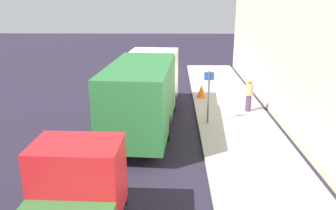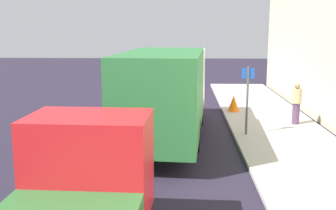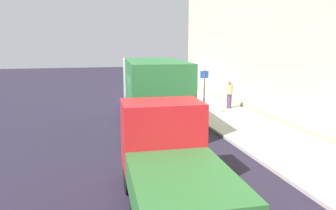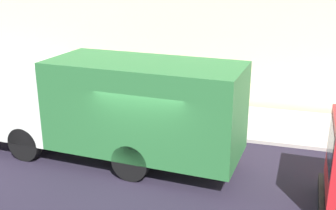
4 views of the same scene
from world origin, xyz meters
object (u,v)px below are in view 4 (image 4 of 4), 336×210
(pedestrian_walking, at_px, (113,82))
(street_sign_post, at_px, (131,85))
(traffic_cone_orange, at_px, (37,103))
(large_utility_truck, at_px, (105,103))

(pedestrian_walking, relative_size, street_sign_post, 0.67)
(traffic_cone_orange, bearing_deg, street_sign_post, -90.44)
(street_sign_post, bearing_deg, pedestrian_walking, 38.02)
(large_utility_truck, distance_m, street_sign_post, 2.79)
(pedestrian_walking, xyz_separation_m, traffic_cone_orange, (-2.14, 2.37, -0.47))
(pedestrian_walking, height_order, traffic_cone_orange, pedestrian_walking)
(large_utility_truck, relative_size, pedestrian_walking, 5.20)
(large_utility_truck, bearing_deg, street_sign_post, 9.58)
(traffic_cone_orange, distance_m, street_sign_post, 4.21)
(pedestrian_walking, distance_m, street_sign_post, 2.82)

